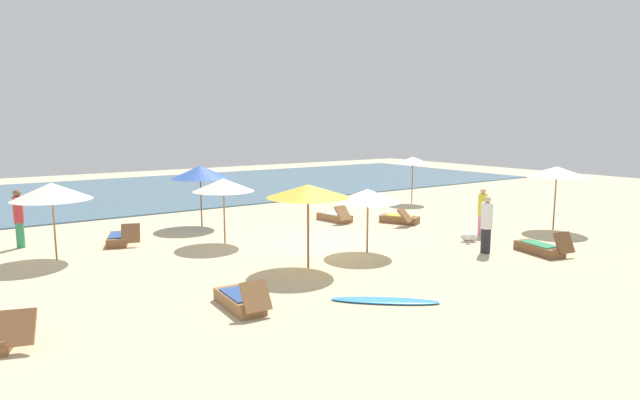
{
  "coord_description": "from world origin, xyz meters",
  "views": [
    {
      "loc": [
        -9.69,
        -13.17,
        3.92
      ],
      "look_at": [
        1.13,
        2.4,
        1.1
      ],
      "focal_mm": 29.2,
      "sensor_mm": 36.0,
      "label": 1
    }
  ],
  "objects_px": {
    "lounger_1": "(400,219)",
    "person_1": "(486,224)",
    "umbrella_1": "(200,172)",
    "lounger_0": "(2,333)",
    "lounger_2": "(541,248)",
    "dog": "(469,237)",
    "umbrella_5": "(223,185)",
    "person_2": "(19,218)",
    "umbrella_4": "(368,196)",
    "person_0": "(482,211)",
    "lounger_4": "(120,239)",
    "umbrella_0": "(413,160)",
    "lounger_3": "(241,300)",
    "lounger_5": "(335,217)",
    "surfboard": "(385,301)",
    "umbrella_6": "(52,191)",
    "umbrella_2": "(308,191)",
    "umbrella_3": "(557,172)"
  },
  "relations": [
    {
      "from": "lounger_1",
      "to": "person_1",
      "type": "distance_m",
      "value": 5.13
    },
    {
      "from": "umbrella_1",
      "to": "lounger_0",
      "type": "xyz_separation_m",
      "value": [
        -7.05,
        -8.03,
        -1.91
      ]
    },
    {
      "from": "lounger_2",
      "to": "dog",
      "type": "distance_m",
      "value": 2.36
    },
    {
      "from": "umbrella_5",
      "to": "lounger_1",
      "type": "xyz_separation_m",
      "value": [
        7.14,
        -0.73,
        -1.76
      ]
    },
    {
      "from": "lounger_1",
      "to": "person_2",
      "type": "height_order",
      "value": "person_2"
    },
    {
      "from": "umbrella_4",
      "to": "person_0",
      "type": "relative_size",
      "value": 1.19
    },
    {
      "from": "lounger_0",
      "to": "lounger_4",
      "type": "relative_size",
      "value": 1.01
    },
    {
      "from": "lounger_0",
      "to": "person_2",
      "type": "bearing_deg",
      "value": 82.76
    },
    {
      "from": "umbrella_0",
      "to": "lounger_3",
      "type": "relative_size",
      "value": 1.36
    },
    {
      "from": "person_2",
      "to": "dog",
      "type": "relative_size",
      "value": 3.02
    },
    {
      "from": "lounger_4",
      "to": "lounger_5",
      "type": "xyz_separation_m",
      "value": [
        8.15,
        -0.83,
        -0.0
      ]
    },
    {
      "from": "umbrella_4",
      "to": "surfboard",
      "type": "relative_size",
      "value": 0.94
    },
    {
      "from": "umbrella_0",
      "to": "person_1",
      "type": "height_order",
      "value": "umbrella_0"
    },
    {
      "from": "lounger_1",
      "to": "lounger_2",
      "type": "distance_m",
      "value": 6.01
    },
    {
      "from": "lounger_3",
      "to": "lounger_4",
      "type": "xyz_separation_m",
      "value": [
        -0.59,
        7.68,
        -0.0
      ]
    },
    {
      "from": "lounger_2",
      "to": "lounger_4",
      "type": "xyz_separation_m",
      "value": [
        -10.11,
        8.63,
        -0.0
      ]
    },
    {
      "from": "lounger_5",
      "to": "umbrella_0",
      "type": "bearing_deg",
      "value": 15.98
    },
    {
      "from": "person_2",
      "to": "surfboard",
      "type": "bearing_deg",
      "value": -59.66
    },
    {
      "from": "umbrella_0",
      "to": "umbrella_5",
      "type": "xyz_separation_m",
      "value": [
        -11.25,
        -2.78,
        -0.18
      ]
    },
    {
      "from": "umbrella_0",
      "to": "person_2",
      "type": "distance_m",
      "value": 16.85
    },
    {
      "from": "umbrella_0",
      "to": "lounger_4",
      "type": "height_order",
      "value": "umbrella_0"
    },
    {
      "from": "lounger_3",
      "to": "person_2",
      "type": "height_order",
      "value": "person_2"
    },
    {
      "from": "lounger_0",
      "to": "surfboard",
      "type": "relative_size",
      "value": 0.84
    },
    {
      "from": "lounger_4",
      "to": "dog",
      "type": "relative_size",
      "value": 2.85
    },
    {
      "from": "umbrella_6",
      "to": "umbrella_4",
      "type": "bearing_deg",
      "value": -29.47
    },
    {
      "from": "umbrella_4",
      "to": "umbrella_5",
      "type": "height_order",
      "value": "umbrella_5"
    },
    {
      "from": "lounger_5",
      "to": "person_0",
      "type": "relative_size",
      "value": 1.05
    },
    {
      "from": "umbrella_5",
      "to": "person_1",
      "type": "distance_m",
      "value": 8.32
    },
    {
      "from": "umbrella_0",
      "to": "lounger_1",
      "type": "distance_m",
      "value": 5.74
    },
    {
      "from": "umbrella_1",
      "to": "umbrella_2",
      "type": "distance_m",
      "value": 7.11
    },
    {
      "from": "umbrella_5",
      "to": "person_0",
      "type": "bearing_deg",
      "value": -26.5
    },
    {
      "from": "lounger_0",
      "to": "umbrella_0",
      "type": "bearing_deg",
      "value": 23.3
    },
    {
      "from": "person_0",
      "to": "surfboard",
      "type": "distance_m",
      "value": 8.18
    },
    {
      "from": "person_2",
      "to": "umbrella_4",
      "type": "bearing_deg",
      "value": -38.1
    },
    {
      "from": "umbrella_0",
      "to": "umbrella_4",
      "type": "height_order",
      "value": "umbrella_0"
    },
    {
      "from": "lounger_3",
      "to": "lounger_0",
      "type": "bearing_deg",
      "value": 168.53
    },
    {
      "from": "surfboard",
      "to": "lounger_5",
      "type": "bearing_deg",
      "value": 60.14
    },
    {
      "from": "umbrella_4",
      "to": "lounger_2",
      "type": "xyz_separation_m",
      "value": [
        4.21,
        -3.13,
        -1.58
      ]
    },
    {
      "from": "lounger_4",
      "to": "person_1",
      "type": "distance_m",
      "value": 11.67
    },
    {
      "from": "umbrella_1",
      "to": "umbrella_5",
      "type": "height_order",
      "value": "umbrella_1"
    },
    {
      "from": "umbrella_3",
      "to": "lounger_3",
      "type": "bearing_deg",
      "value": -176.12
    },
    {
      "from": "umbrella_3",
      "to": "person_0",
      "type": "height_order",
      "value": "umbrella_3"
    },
    {
      "from": "umbrella_3",
      "to": "person_2",
      "type": "height_order",
      "value": "umbrella_3"
    },
    {
      "from": "lounger_0",
      "to": "umbrella_3",
      "type": "bearing_deg",
      "value": 0.07
    },
    {
      "from": "umbrella_0",
      "to": "person_1",
      "type": "distance_m",
      "value": 10.04
    },
    {
      "from": "lounger_2",
      "to": "person_2",
      "type": "xyz_separation_m",
      "value": [
        -12.81,
        9.87,
        0.79
      ]
    },
    {
      "from": "person_0",
      "to": "person_1",
      "type": "distance_m",
      "value": 2.62
    },
    {
      "from": "lounger_5",
      "to": "surfboard",
      "type": "bearing_deg",
      "value": -119.86
    },
    {
      "from": "lounger_0",
      "to": "lounger_4",
      "type": "xyz_separation_m",
      "value": [
        3.72,
        6.8,
        0.0
      ]
    },
    {
      "from": "lounger_5",
      "to": "person_0",
      "type": "bearing_deg",
      "value": -62.06
    }
  ]
}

